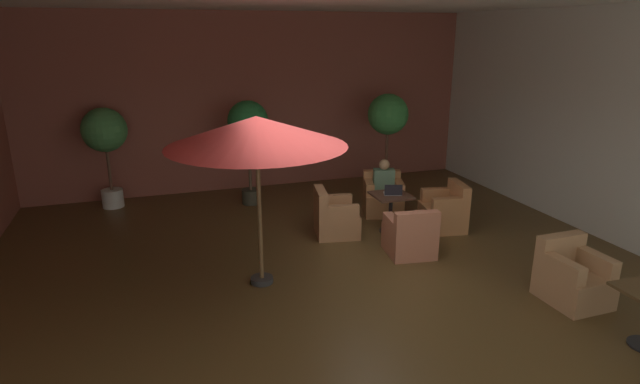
{
  "coord_description": "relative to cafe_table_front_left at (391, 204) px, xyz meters",
  "views": [
    {
      "loc": [
        -2.29,
        -6.37,
        3.42
      ],
      "look_at": [
        0.0,
        0.51,
        1.17
      ],
      "focal_mm": 28.94,
      "sensor_mm": 36.0,
      "label": 1
    }
  ],
  "objects": [
    {
      "name": "iced_drink_cup",
      "position": [
        0.15,
        0.12,
        0.23
      ],
      "size": [
        0.08,
        0.08,
        0.11
      ],
      "primitive_type": "cylinder",
      "color": "white",
      "rests_on": "cafe_table_front_left"
    },
    {
      "name": "patron_blue_shirt",
      "position": [
        0.29,
        0.93,
        0.21
      ],
      "size": [
        0.45,
        0.33,
        0.66
      ],
      "color": "#537659",
      "rests_on": "ground_plane"
    },
    {
      "name": "patio_umbrella_tall_red",
      "position": [
        -2.6,
        -1.22,
        1.66
      ],
      "size": [
        2.41,
        2.41,
        2.39
      ],
      "color": "#2D2D2D",
      "rests_on": "ground_plane"
    },
    {
      "name": "armchair_front_left_north",
      "position": [
        0.3,
        0.96,
        -0.2
      ],
      "size": [
        0.91,
        0.91,
        0.8
      ],
      "color": "#B67A47",
      "rests_on": "ground_plane"
    },
    {
      "name": "armchair_front_left_east",
      "position": [
        -1.0,
        0.18,
        -0.21
      ],
      "size": [
        0.84,
        0.84,
        0.84
      ],
      "color": "#AA754A",
      "rests_on": "ground_plane"
    },
    {
      "name": "cafe_table_front_left",
      "position": [
        0.0,
        0.0,
        0.0
      ],
      "size": [
        0.64,
        0.64,
        0.7
      ],
      "color": "black",
      "rests_on": "ground_plane"
    },
    {
      "name": "potted_tree_mid_left",
      "position": [
        -2.05,
        2.36,
        1.09
      ],
      "size": [
        0.82,
        0.82,
        2.14
      ],
      "color": "#38392B",
      "rests_on": "ground_plane"
    },
    {
      "name": "potted_tree_mid_right",
      "position": [
        0.97,
        2.25,
        1.11
      ],
      "size": [
        0.88,
        0.88,
        2.18
      ],
      "color": "silver",
      "rests_on": "ground_plane"
    },
    {
      "name": "ground_plane",
      "position": [
        -1.63,
        -1.43,
        -0.53
      ],
      "size": [
        10.06,
        10.13,
        0.02
      ],
      "primitive_type": "cube",
      "color": "#4F3A1C"
    },
    {
      "name": "armchair_front_left_south",
      "position": [
        -0.14,
        -1.0,
        -0.21
      ],
      "size": [
        0.8,
        0.84,
        0.81
      ],
      "color": "#B46C4F",
      "rests_on": "ground_plane"
    },
    {
      "name": "armchair_front_left_west",
      "position": [
        0.99,
        -0.19,
        -0.19
      ],
      "size": [
        0.83,
        0.84,
        0.86
      ],
      "color": "#B17342",
      "rests_on": "ground_plane"
    },
    {
      "name": "wall_back_brick",
      "position": [
        -1.63,
        3.6,
        1.42
      ],
      "size": [
        10.06,
        0.08,
        3.86
      ],
      "primitive_type": "cube",
      "color": "brown",
      "rests_on": "ground_plane"
    },
    {
      "name": "open_laptop",
      "position": [
        0.02,
        -0.02,
        0.23
      ],
      "size": [
        0.37,
        0.31,
        0.2
      ],
      "color": "#9EA0A5",
      "rests_on": "cafe_table_front_left"
    },
    {
      "name": "armchair_front_right_north",
      "position": [
        1.19,
        -3.01,
        -0.19
      ],
      "size": [
        0.72,
        0.8,
        0.84
      ],
      "color": "#A6794F",
      "rests_on": "ground_plane"
    },
    {
      "name": "potted_tree_left_corner",
      "position": [
        -4.78,
        3.03,
        0.95
      ],
      "size": [
        0.87,
        0.87,
        2.03
      ],
      "color": "silver",
      "rests_on": "ground_plane"
    },
    {
      "name": "wall_right_plain",
      "position": [
        3.36,
        -1.43,
        1.42
      ],
      "size": [
        0.08,
        10.13,
        3.86
      ],
      "primitive_type": "cube",
      "color": "silver",
      "rests_on": "ground_plane"
    }
  ]
}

